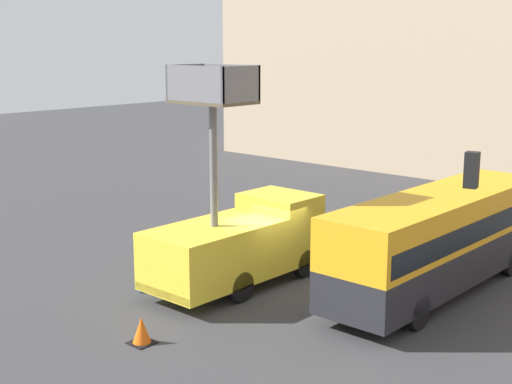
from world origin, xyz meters
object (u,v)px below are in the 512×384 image
road_worker_directing (368,273)px  road_worker_near_truck (142,263)px  traffic_cone_near_truck (142,331)px  city_bus (439,236)px  utility_truck (238,239)px

road_worker_directing → road_worker_near_truck: bearing=-143.3°
road_worker_directing → traffic_cone_near_truck: road_worker_directing is taller
city_bus → traffic_cone_near_truck: city_bus is taller
road_worker_directing → traffic_cone_near_truck: (-2.82, -6.54, -0.63)m
road_worker_near_truck → road_worker_directing: 7.13m
utility_truck → city_bus: bearing=36.2°
utility_truck → city_bus: (5.18, 3.79, 0.29)m
utility_truck → road_worker_near_truck: (-1.83, -2.56, -0.59)m
city_bus → utility_truck: bearing=136.1°
road_worker_near_truck → traffic_cone_near_truck: size_ratio=2.65×
road_worker_near_truck → road_worker_directing: bearing=109.5°
city_bus → road_worker_near_truck: (-7.01, -6.35, -0.89)m
city_bus → traffic_cone_near_truck: bearing=166.3°
road_worker_directing → city_bus: bearing=68.8°
utility_truck → traffic_cone_near_truck: 5.43m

